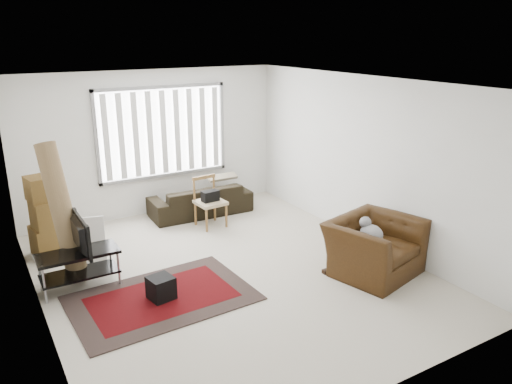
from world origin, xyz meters
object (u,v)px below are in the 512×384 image
moving_boxes (48,218)px  tv_stand (79,262)px  sofa (200,195)px  armchair (374,243)px  side_chair (210,200)px

moving_boxes → tv_stand: bearing=-84.0°
sofa → armchair: (1.10, -3.52, 0.09)m
moving_boxes → armchair: moving_boxes is taller
tv_stand → armchair: bearing=-24.3°
tv_stand → side_chair: 2.78m
side_chair → tv_stand: bearing=-159.4°
armchair → moving_boxes: bearing=127.5°
tv_stand → sofa: bearing=34.8°
armchair → sofa: bearing=93.3°
side_chair → armchair: size_ratio=0.61×
tv_stand → moving_boxes: 1.40m
sofa → armchair: bearing=109.5°
armchair → tv_stand: bearing=141.5°
side_chair → moving_boxes: bearing=171.2°
sofa → armchair: 3.69m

